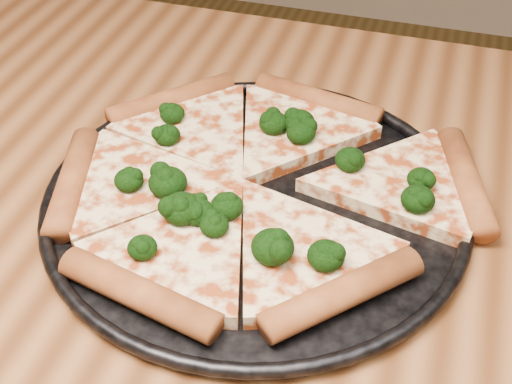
# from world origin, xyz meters

# --- Properties ---
(dining_table) EXTENTS (1.20, 0.90, 0.75)m
(dining_table) POSITION_xyz_m (0.00, 0.00, 0.66)
(dining_table) COLOR brown
(dining_table) RESTS_ON ground
(pizza_pan) EXTENTS (0.35, 0.35, 0.02)m
(pizza_pan) POSITION_xyz_m (0.04, 0.12, 0.76)
(pizza_pan) COLOR black
(pizza_pan) RESTS_ON dining_table
(pizza) EXTENTS (0.37, 0.32, 0.02)m
(pizza) POSITION_xyz_m (0.03, 0.13, 0.77)
(pizza) COLOR #FFD99C
(pizza) RESTS_ON pizza_pan
(broccoli_florets) EXTENTS (0.25, 0.21, 0.02)m
(broccoli_florets) POSITION_xyz_m (0.04, 0.12, 0.78)
(broccoli_florets) COLOR black
(broccoli_florets) RESTS_ON pizza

